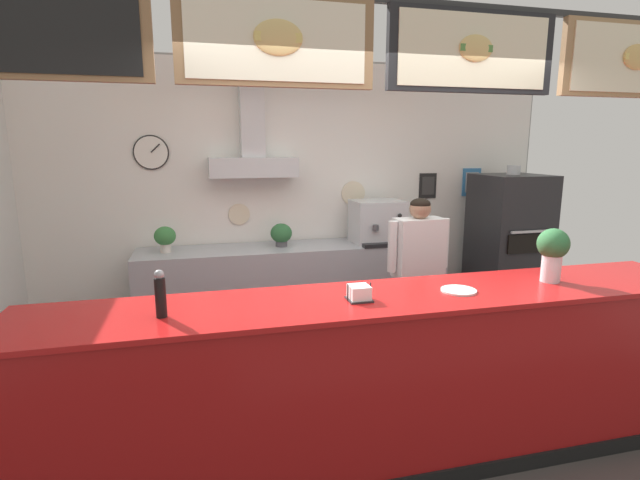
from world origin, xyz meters
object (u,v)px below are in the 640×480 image
pizza_oven (508,248)px  potted_rosemary (165,237)px  potted_sage (281,234)px  potted_oregano (408,229)px  pepper_grinder (160,294)px  espresso_machine (377,222)px  shop_worker (417,278)px  napkin_holder (359,294)px  condiment_plate (459,290)px  basil_vase (553,252)px

pizza_oven → potted_rosemary: pizza_oven is taller
potted_sage → potted_oregano: (1.40, -0.05, 0.01)m
pepper_grinder → pizza_oven: bearing=30.2°
espresso_machine → potted_rosemary: 2.19m
shop_worker → napkin_holder: size_ratio=10.45×
potted_oregano → condiment_plate: bearing=-107.1°
pizza_oven → pepper_grinder: pizza_oven is taller
pizza_oven → potted_rosemary: (-3.66, 0.26, 0.25)m
condiment_plate → napkin_holder: bearing=-179.0°
potted_rosemary → napkin_holder: size_ratio=1.78×
espresso_machine → basil_vase: (0.36, -2.22, 0.13)m
potted_rosemary → condiment_plate: potted_rosemary is taller
basil_vase → potted_oregano: bearing=90.0°
shop_worker → espresso_machine: shop_worker is taller
shop_worker → potted_rosemary: 2.44m
espresso_machine → potted_rosemary: espresso_machine is taller
shop_worker → pizza_oven: bearing=-155.0°
pizza_oven → espresso_machine: 1.52m
basil_vase → condiment_plate: basil_vase is taller
basil_vase → condiment_plate: bearing=-176.0°
potted_oregano → basil_vase: bearing=-90.0°
basil_vase → napkin_holder: size_ratio=2.44×
basil_vase → condiment_plate: size_ratio=1.64×
condiment_plate → potted_sage: bearing=107.0°
potted_sage → pepper_grinder: pepper_grinder is taller
potted_oregano → pepper_grinder: (-2.42, -2.28, 0.14)m
pizza_oven → basil_vase: bearing=-119.2°
pizza_oven → shop_worker: 1.68m
shop_worker → condiment_plate: bearing=71.7°
espresso_machine → pepper_grinder: bearing=-132.1°
potted_sage → pepper_grinder: 2.55m
potted_oregano → potted_rosemary: potted_rosemary is taller
shop_worker → pepper_grinder: shop_worker is taller
potted_rosemary → condiment_plate: size_ratio=1.20×
potted_sage → shop_worker: bearing=-46.2°
espresso_machine → potted_sage: 1.05m
condiment_plate → pepper_grinder: bearing=-179.3°
condiment_plate → pepper_grinder: (-1.73, -0.02, 0.12)m
potted_rosemary → condiment_plate: (1.85, -2.30, 0.01)m
espresso_machine → pepper_grinder: espresso_machine is taller
potted_rosemary → napkin_holder: potted_rosemary is taller
pizza_oven → condiment_plate: size_ratio=8.09×
pizza_oven → condiment_plate: 2.73m
espresso_machine → condiment_plate: (-0.33, -2.26, -0.06)m
shop_worker → potted_rosemary: bearing=-29.6°
potted_rosemary → condiment_plate: bearing=-51.1°
basil_vase → pepper_grinder: (-2.43, -0.07, -0.07)m
espresso_machine → potted_sage: size_ratio=2.23×
pizza_oven → napkin_holder: (-2.45, -2.04, 0.29)m
potted_sage → potted_oregano: bearing=-2.1°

